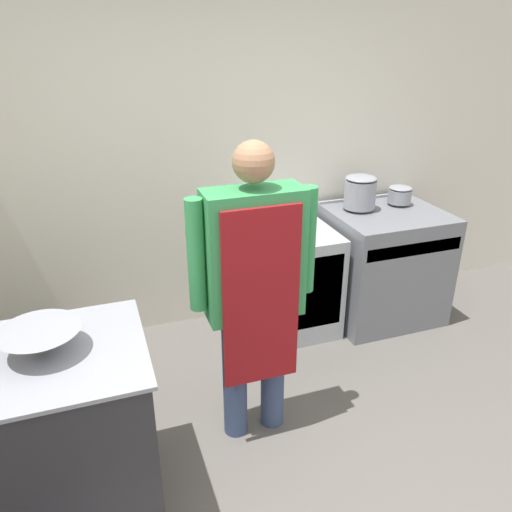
{
  "coord_description": "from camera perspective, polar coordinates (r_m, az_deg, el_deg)",
  "views": [
    {
      "loc": [
        -0.86,
        -1.43,
        2.22
      ],
      "look_at": [
        0.05,
        1.18,
        0.96
      ],
      "focal_mm": 35.0,
      "sensor_mm": 36.0,
      "label": 1
    }
  ],
  "objects": [
    {
      "name": "person_cook",
      "position": [
        2.65,
        -0.2,
        -2.79
      ],
      "size": [
        0.7,
        0.24,
        1.75
      ],
      "color": "#38476B",
      "rests_on": "ground_plane"
    },
    {
      "name": "stock_pot",
      "position": [
        4.03,
        11.81,
        7.23
      ],
      "size": [
        0.25,
        0.25,
        0.26
      ],
      "color": "gray",
      "rests_on": "stove"
    },
    {
      "name": "mixing_bowl",
      "position": [
        2.36,
        -23.35,
        -8.94
      ],
      "size": [
        0.35,
        0.35,
        0.12
      ],
      "color": "gray",
      "rests_on": "prep_counter"
    },
    {
      "name": "wall_back",
      "position": [
        3.81,
        -5.74,
        11.12
      ],
      "size": [
        8.0,
        0.05,
        2.7
      ],
      "color": "silver",
      "rests_on": "ground_plane"
    },
    {
      "name": "stove",
      "position": [
        4.24,
        14.32,
        -0.95
      ],
      "size": [
        0.88,
        0.75,
        0.93
      ],
      "color": "slate",
      "rests_on": "ground_plane"
    },
    {
      "name": "fridge_unit",
      "position": [
        3.96,
        4.27,
        -2.71
      ],
      "size": [
        0.59,
        0.67,
        0.83
      ],
      "color": "#A8ADB2",
      "rests_on": "ground_plane"
    },
    {
      "name": "prep_counter",
      "position": [
        2.67,
        -23.75,
        -19.01
      ],
      "size": [
        1.08,
        0.74,
        0.94
      ],
      "color": "#2D2D33",
      "rests_on": "ground_plane"
    },
    {
      "name": "sauce_pot",
      "position": [
        4.24,
        16.12,
        6.8
      ],
      "size": [
        0.19,
        0.19,
        0.14
      ],
      "color": "gray",
      "rests_on": "stove"
    }
  ]
}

